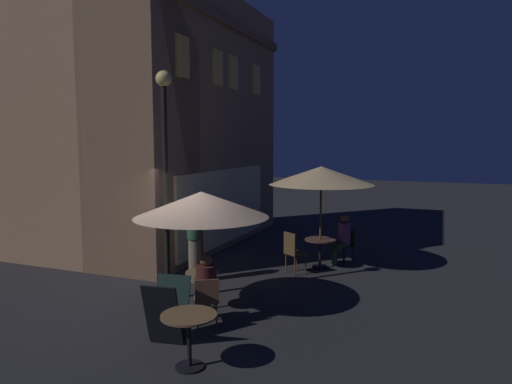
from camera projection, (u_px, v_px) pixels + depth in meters
ground_plane at (174, 306)px, 8.82m from camera, size 60.00×60.00×0.00m
cafe_building at (121, 122)px, 13.01m from camera, size 7.57×8.44×7.29m
street_lamp_near_corner at (165, 150)px, 8.85m from camera, size 0.30×0.30×4.41m
menu_sandwich_board at (167, 311)px, 7.14m from camera, size 0.75×0.65×0.98m
cafe_table_0 at (203, 284)px, 8.54m from camera, size 0.62×0.62×0.72m
cafe_table_1 at (320, 247)px, 11.36m from camera, size 0.76×0.76×0.72m
cafe_table_2 at (189, 328)px, 6.34m from camera, size 0.77×0.77×0.76m
patio_umbrella_0 at (201, 205)px, 8.38m from camera, size 2.44×2.44×2.20m
patio_umbrella_1 at (321, 176)px, 11.17m from camera, size 2.53×2.53×2.49m
cafe_chair_0 at (207, 297)px, 7.77m from camera, size 0.55×0.55×0.84m
cafe_chair_1 at (347, 243)px, 11.78m from camera, size 0.56×0.56×0.87m
cafe_chair_2 at (293, 249)px, 10.86m from camera, size 0.57×0.57×0.98m
patron_seated_0 at (206, 284)px, 7.88m from camera, size 0.53×0.49×1.22m
patron_seated_1 at (343, 236)px, 11.69m from camera, size 0.52×0.49×1.27m
patron_standing_2 at (195, 242)px, 10.23m from camera, size 0.34×0.34×1.76m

